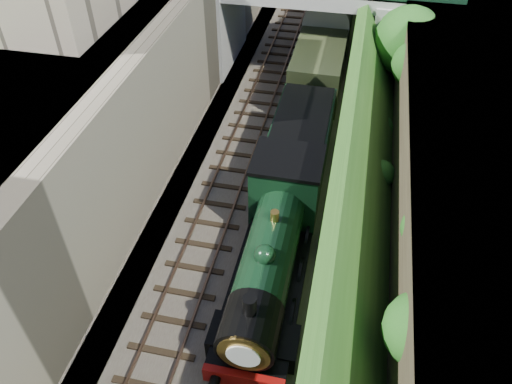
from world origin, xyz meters
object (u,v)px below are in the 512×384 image
road_bridge (324,11)px  tree (410,42)px  tender (301,143)px  locomotive (273,248)px

road_bridge → tree: (4.97, -4.56, 0.57)m
tender → road_bridge: bearing=91.4°
road_bridge → tender: bearing=-88.6°
tree → tender: size_ratio=1.10×
tree → road_bridge: bearing=137.5°
locomotive → tender: (-0.00, 7.36, -0.27)m
road_bridge → tender: size_ratio=2.67×
road_bridge → tender: (0.26, -10.46, -2.46)m
tree → locomotive: bearing=-109.6°
road_bridge → tree: bearing=-42.5°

